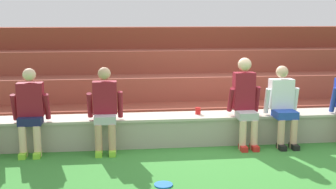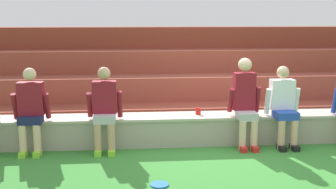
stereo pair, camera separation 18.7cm
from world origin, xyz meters
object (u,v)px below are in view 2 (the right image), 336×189
plastic_cup_middle (198,111)px  person_left_of_center (31,108)px  frisbee (159,185)px  person_center (105,107)px  person_right_of_center (245,100)px  person_far_right (284,104)px

plastic_cup_middle → person_left_of_center: bearing=-173.2°
person_left_of_center → frisbee: bearing=-38.9°
person_center → person_right_of_center: bearing=0.8°
plastic_cup_middle → frisbee: size_ratio=0.49×
frisbee → person_center: bearing=116.2°
person_left_of_center → frisbee: 2.47m
person_left_of_center → person_center: size_ratio=1.00×
person_far_right → plastic_cup_middle: 1.37m
person_center → plastic_cup_middle: 1.54m
plastic_cup_middle → person_right_of_center: bearing=-20.9°
person_center → plastic_cup_middle: bearing=11.4°
frisbee → plastic_cup_middle: bearing=66.9°
person_far_right → frisbee: (-2.10, -1.52, -0.67)m
person_center → frisbee: (0.74, -1.50, -0.68)m
person_left_of_center → person_far_right: 3.95m
person_center → person_right_of_center: person_right_of_center is taller
frisbee → person_far_right: bearing=35.8°
person_center → person_far_right: 2.84m
person_far_right → person_right_of_center: bearing=179.0°
person_right_of_center → person_far_right: bearing=-1.0°
person_right_of_center → person_far_right: person_right_of_center is taller
person_left_of_center → person_right_of_center: (3.32, 0.04, 0.06)m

